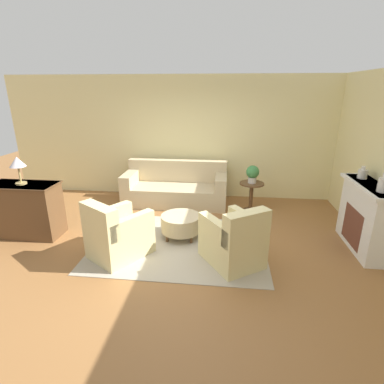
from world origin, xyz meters
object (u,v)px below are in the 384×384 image
at_px(armchair_left, 117,235).
at_px(armchair_right, 234,241).
at_px(dresser, 26,209).
at_px(ottoman_table, 181,223).
at_px(couch, 176,189).
at_px(vase_mantel_far, 383,185).
at_px(vase_mantel_near, 363,174).
at_px(side_table, 251,192).
at_px(potted_plant_on_side_table, 253,173).
at_px(table_lamp, 17,164).

height_order(armchair_left, armchair_right, same).
bearing_deg(dresser, armchair_right, -8.30).
height_order(armchair_right, ottoman_table, armchair_right).
bearing_deg(couch, dresser, -141.07).
relative_size(armchair_left, vase_mantel_far, 3.89).
bearing_deg(ottoman_table, vase_mantel_near, 5.64).
relative_size(side_table, dresser, 0.53).
relative_size(dresser, potted_plant_on_side_table, 3.17).
height_order(vase_mantel_far, table_lamp, table_lamp).
xyz_separation_m(ottoman_table, side_table, (1.30, 1.38, 0.15)).
bearing_deg(armchair_right, armchair_left, 180.00).
bearing_deg(couch, armchair_right, -62.19).
bearing_deg(vase_mantel_near, armchair_right, -153.37).
distance_m(couch, armchair_right, 2.72).
xyz_separation_m(couch, vase_mantel_far, (3.34, -2.06, 0.88)).
bearing_deg(armchair_right, vase_mantel_far, 9.61).
bearing_deg(dresser, table_lamp, 90.00).
distance_m(armchair_right, ottoman_table, 1.17).
height_order(vase_mantel_near, potted_plant_on_side_table, vase_mantel_near).
distance_m(side_table, vase_mantel_far, 2.56).
xyz_separation_m(vase_mantel_near, potted_plant_on_side_table, (-1.67, 1.09, -0.34)).
distance_m(armchair_right, vase_mantel_near, 2.45).
relative_size(armchair_right, dresser, 0.92).
bearing_deg(potted_plant_on_side_table, armchair_left, -135.74).
bearing_deg(side_table, ottoman_table, -133.38).
bearing_deg(couch, armchair_left, -101.87).
height_order(couch, vase_mantel_near, vase_mantel_near).
distance_m(couch, potted_plant_on_side_table, 1.77).
bearing_deg(couch, vase_mantel_far, -31.66).
xyz_separation_m(vase_mantel_near, table_lamp, (-5.67, -0.51, 0.13)).
distance_m(dresser, vase_mantel_far, 5.72).
height_order(ottoman_table, table_lamp, table_lamp).
height_order(side_table, potted_plant_on_side_table, potted_plant_on_side_table).
height_order(ottoman_table, dresser, dresser).
xyz_separation_m(armchair_left, table_lamp, (-1.83, 0.53, 0.94)).
bearing_deg(couch, potted_plant_on_side_table, -9.69).
xyz_separation_m(armchair_right, side_table, (0.40, 2.12, 0.06)).
bearing_deg(side_table, armchair_right, -100.72).
bearing_deg(dresser, potted_plant_on_side_table, 21.75).
bearing_deg(armchair_right, couch, 117.81).
relative_size(side_table, table_lamp, 1.32).
relative_size(couch, table_lamp, 4.84).
relative_size(dresser, vase_mantel_far, 4.21).
bearing_deg(vase_mantel_near, ottoman_table, -174.36).
bearing_deg(side_table, dresser, -158.25).
bearing_deg(ottoman_table, side_table, 46.62).
bearing_deg(armchair_left, vase_mantel_near, 15.09).
bearing_deg(vase_mantel_far, armchair_right, -170.39).
height_order(dresser, potted_plant_on_side_table, potted_plant_on_side_table).
xyz_separation_m(ottoman_table, vase_mantel_far, (2.97, -0.39, 0.94)).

